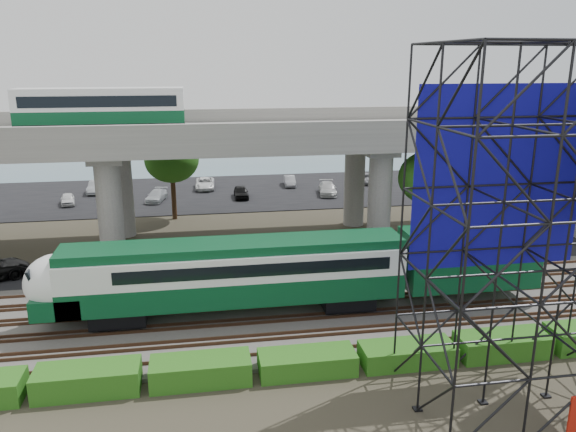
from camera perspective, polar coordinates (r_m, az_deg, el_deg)
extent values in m
plane|color=#474233|center=(31.38, -1.46, -11.71)|extent=(140.00, 140.00, 0.00)
cube|color=slate|center=(33.11, -1.95, -9.98)|extent=(90.00, 12.00, 0.20)
cube|color=black|center=(40.92, -3.51, -4.96)|extent=(90.00, 5.00, 0.08)
cube|color=black|center=(63.39, -5.73, 2.44)|extent=(90.00, 18.00, 0.08)
cube|color=slate|center=(84.94, -6.74, 5.75)|extent=(140.00, 40.00, 0.03)
cube|color=#472D1E|center=(28.88, -0.69, -13.66)|extent=(90.00, 0.08, 0.16)
cube|color=#472D1E|center=(30.13, -1.11, -12.34)|extent=(90.00, 0.08, 0.16)
cube|color=#472D1E|center=(30.62, -1.27, -11.85)|extent=(90.00, 0.08, 0.16)
cube|color=#472D1E|center=(31.89, -1.64, -10.67)|extent=(90.00, 0.08, 0.16)
cube|color=#472D1E|center=(32.39, -1.78, -10.24)|extent=(90.00, 0.08, 0.16)
cube|color=#472D1E|center=(33.68, -2.11, -9.18)|extent=(90.00, 0.08, 0.16)
cube|color=#472D1E|center=(34.19, -2.23, -8.79)|extent=(90.00, 0.08, 0.16)
cube|color=#472D1E|center=(35.50, -2.53, -7.84)|extent=(90.00, 0.08, 0.16)
cube|color=#472D1E|center=(36.01, -2.64, -7.49)|extent=(90.00, 0.08, 0.16)
cube|color=#472D1E|center=(37.33, -2.90, -6.64)|extent=(90.00, 0.08, 0.16)
cube|color=black|center=(32.92, -16.76, -9.48)|extent=(3.00, 2.20, 0.90)
cube|color=black|center=(33.66, 5.97, -8.29)|extent=(3.00, 2.20, 0.90)
cube|color=#094423|center=(32.19, -5.30, -7.19)|extent=(19.00, 3.00, 1.40)
cube|color=white|center=(31.66, -5.37, -4.77)|extent=(19.00, 3.00, 1.50)
cube|color=#094423|center=(31.33, -5.41, -3.06)|extent=(19.00, 2.60, 0.50)
cube|color=black|center=(31.72, -3.56, -4.60)|extent=(15.00, 3.06, 0.70)
ellipsoid|color=white|center=(32.69, -22.29, -6.29)|extent=(3.60, 3.00, 3.20)
cube|color=#094423|center=(33.08, -22.10, -7.98)|extent=(2.60, 3.00, 1.10)
cube|color=black|center=(32.79, -24.25, -5.51)|extent=(0.48, 2.00, 1.09)
cube|color=#094423|center=(35.52, 17.85, -3.96)|extent=(8.00, 3.00, 3.40)
cube|color=#9E9B93|center=(44.17, -4.44, 8.02)|extent=(80.00, 12.00, 1.20)
cube|color=#9E9B93|center=(38.35, -3.71, 8.61)|extent=(80.00, 0.50, 1.10)
cube|color=#9E9B93|center=(49.74, -5.07, 10.19)|extent=(80.00, 0.50, 1.10)
cylinder|color=#9E9B93|center=(41.92, -17.62, 0.50)|extent=(1.80, 1.80, 8.00)
cylinder|color=#9E9B93|center=(48.66, -16.52, 2.62)|extent=(1.80, 1.80, 8.00)
cube|color=#9E9B93|center=(44.58, -17.41, 6.26)|extent=(2.40, 9.00, 0.60)
cylinder|color=#9E9B93|center=(43.68, 9.29, 1.63)|extent=(1.80, 1.80, 8.00)
cylinder|color=#9E9B93|center=(50.19, 6.77, 3.54)|extent=(1.80, 1.80, 8.00)
cube|color=#9E9B93|center=(46.24, 8.11, 7.13)|extent=(2.40, 9.00, 0.60)
cylinder|color=#9E9B93|center=(57.78, 24.24, 3.86)|extent=(1.80, 1.80, 8.00)
cube|color=#9E9B93|center=(54.39, 26.67, 6.89)|extent=(2.40, 9.00, 0.60)
cube|color=black|center=(44.41, -18.26, 8.57)|extent=(12.00, 2.50, 0.70)
cube|color=#094423|center=(44.33, -18.35, 9.59)|extent=(12.00, 2.50, 0.90)
cube|color=white|center=(44.24, -18.47, 11.01)|extent=(12.00, 2.50, 1.30)
cube|color=black|center=(44.24, -18.48, 11.07)|extent=(11.00, 2.56, 0.80)
cube|color=white|center=(44.20, -18.56, 12.04)|extent=(12.00, 2.40, 0.30)
cube|color=#100D93|center=(26.80, 20.72, 3.63)|extent=(8.10, 0.08, 8.25)
cube|color=black|center=(27.74, 22.03, -16.83)|extent=(9.36, 6.36, 0.08)
cube|color=#256016|center=(27.60, -19.67, -15.39)|extent=(4.60, 1.80, 1.20)
cube|color=#256016|center=(27.12, -8.85, -15.24)|extent=(4.60, 1.80, 1.15)
cube|color=#256016|center=(27.56, 1.95, -14.64)|extent=(4.60, 1.80, 1.03)
cube|color=#256016|center=(28.86, 12.01, -13.54)|extent=(4.60, 1.80, 1.01)
cube|color=#256016|center=(30.89, 20.90, -12.12)|extent=(4.60, 1.80, 1.12)
cylinder|color=#382314|center=(45.50, 13.98, -0.15)|extent=(0.44, 0.44, 4.80)
ellipsoid|color=#256016|center=(44.76, 14.25, 3.79)|extent=(4.94, 4.94, 4.18)
cylinder|color=#382314|center=(53.05, -11.55, 2.22)|extent=(0.44, 0.44, 4.80)
ellipsoid|color=#256016|center=(52.42, -11.74, 5.62)|extent=(4.94, 4.94, 4.18)
imported|color=white|center=(61.65, -21.47, 1.61)|extent=(1.92, 3.44, 1.10)
imported|color=#A1A4A8|center=(66.03, -18.92, 2.82)|extent=(1.52, 4.05, 1.32)
imported|color=#B5B9BD|center=(60.37, -13.22, 2.03)|extent=(2.43, 4.17, 1.14)
imported|color=white|center=(65.09, -8.44, 3.30)|extent=(2.25, 4.58, 1.25)
imported|color=black|center=(60.38, -4.79, 2.45)|extent=(1.50, 3.68, 1.25)
imported|color=gray|center=(65.97, 0.17, 3.59)|extent=(1.49, 3.59, 1.16)
imported|color=#BDBDBD|center=(61.83, 4.04, 2.80)|extent=(2.50, 4.71, 1.30)
imported|color=gray|center=(68.11, 7.93, 3.80)|extent=(2.65, 4.30, 1.11)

